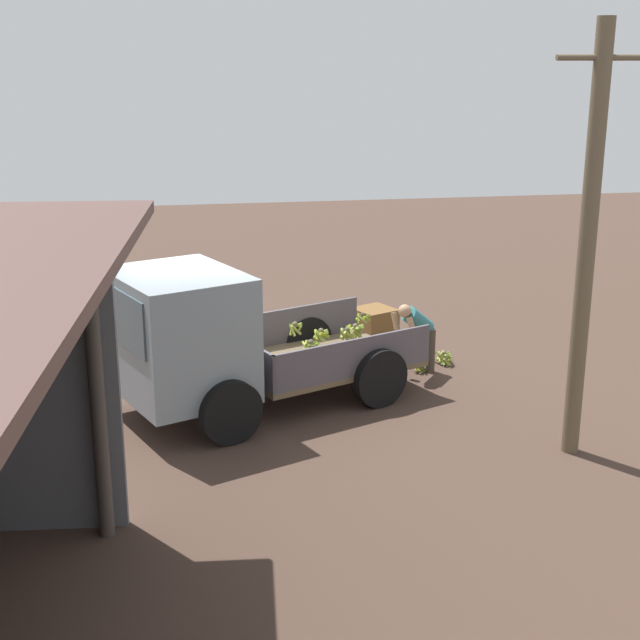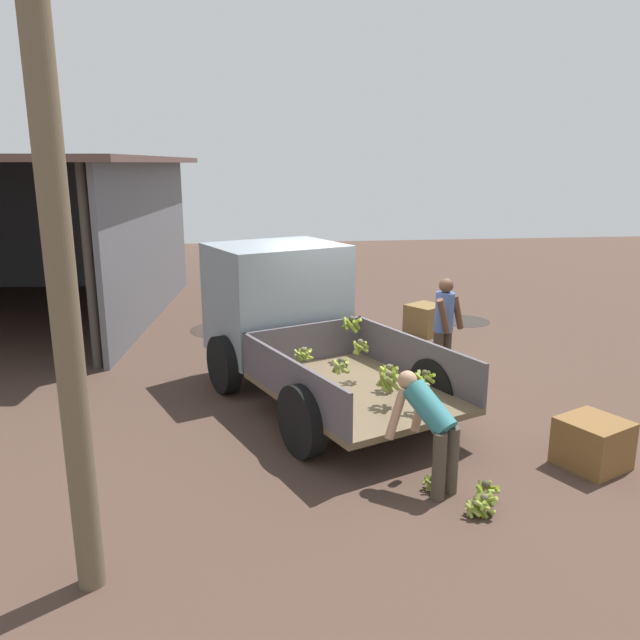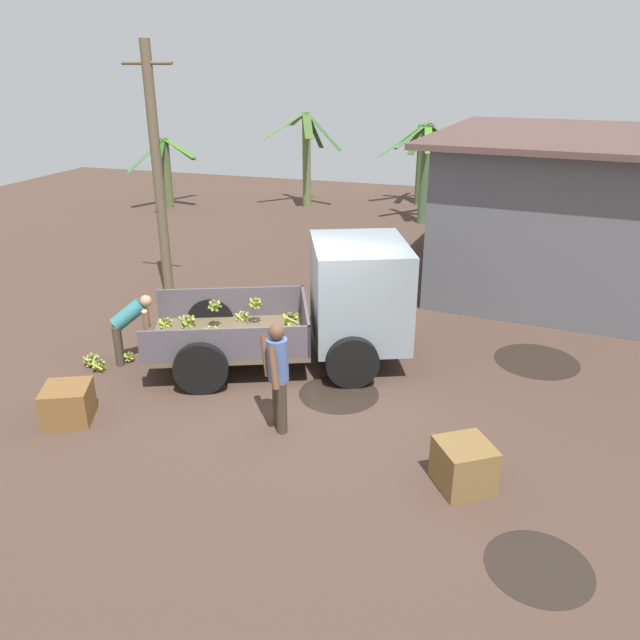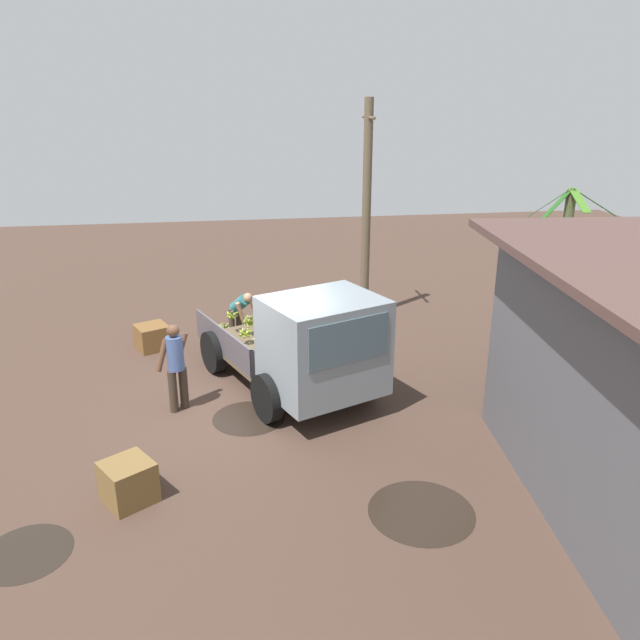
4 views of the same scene
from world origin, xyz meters
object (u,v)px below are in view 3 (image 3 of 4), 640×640
object	(u,v)px
banana_bunch_on_ground_0	(129,356)
wooden_crate_1	(464,465)
person_worker_loading	(129,324)
cargo_truck	(338,300)
utility_pole	(158,174)
person_foreground_visitor	(277,372)
wooden_crate_0	(68,404)
banana_bunch_on_ground_1	(94,359)
banana_bunch_on_ground_2	(99,364)
banana_bunch_on_ground_3	(91,360)

from	to	relation	value
banana_bunch_on_ground_0	wooden_crate_1	distance (m)	6.19
person_worker_loading	wooden_crate_1	distance (m)	6.15
cargo_truck	utility_pole	size ratio (longest dim) A/B	0.89
person_foreground_visitor	wooden_crate_0	xyz separation A→B (m)	(-3.00, -0.74, -0.63)
banana_bunch_on_ground_0	banana_bunch_on_ground_1	world-z (taller)	banana_bunch_on_ground_0
person_worker_loading	wooden_crate_1	bearing A→B (deg)	-49.84
cargo_truck	banana_bunch_on_ground_1	size ratio (longest dim) A/B	19.89
person_foreground_visitor	person_worker_loading	bearing A→B (deg)	-57.41
cargo_truck	utility_pole	xyz separation A→B (m)	(-4.53, 1.98, 1.58)
banana_bunch_on_ground_2	wooden_crate_0	distance (m)	1.57
utility_pole	banana_bunch_on_ground_2	distance (m)	4.54
banana_bunch_on_ground_0	banana_bunch_on_ground_3	size ratio (longest dim) A/B	0.81
banana_bunch_on_ground_3	wooden_crate_0	size ratio (longest dim) A/B	0.41
person_worker_loading	wooden_crate_0	world-z (taller)	person_worker_loading
utility_pole	banana_bunch_on_ground_2	world-z (taller)	utility_pole
banana_bunch_on_ground_0	banana_bunch_on_ground_2	distance (m)	0.54
banana_bunch_on_ground_0	banana_bunch_on_ground_3	world-z (taller)	banana_bunch_on_ground_3
person_worker_loading	wooden_crate_1	size ratio (longest dim) A/B	1.91
banana_bunch_on_ground_0	cargo_truck	bearing A→B (deg)	19.33
banana_bunch_on_ground_2	banana_bunch_on_ground_3	size ratio (longest dim) A/B	1.00
banana_bunch_on_ground_1	banana_bunch_on_ground_2	size ratio (longest dim) A/B	0.89
wooden_crate_0	wooden_crate_1	bearing A→B (deg)	2.09
person_foreground_visitor	banana_bunch_on_ground_0	distance (m)	3.59
banana_bunch_on_ground_1	wooden_crate_1	distance (m)	6.64
cargo_truck	banana_bunch_on_ground_2	size ratio (longest dim) A/B	17.64
utility_pole	banana_bunch_on_ground_1	world-z (taller)	utility_pole
person_foreground_visitor	banana_bunch_on_ground_3	distance (m)	3.98
cargo_truck	person_worker_loading	xyz separation A→B (m)	(-3.40, -1.18, -0.40)
utility_pole	person_worker_loading	world-z (taller)	utility_pole
wooden_crate_1	wooden_crate_0	bearing A→B (deg)	-177.91
cargo_truck	wooden_crate_0	bearing A→B (deg)	-157.83
banana_bunch_on_ground_1	wooden_crate_0	distance (m)	1.87
banana_bunch_on_ground_1	wooden_crate_1	bearing A→B (deg)	-12.78
cargo_truck	banana_bunch_on_ground_3	bearing A→B (deg)	178.81
person_worker_loading	banana_bunch_on_ground_3	xyz separation A→B (m)	(-0.58, -0.38, -0.60)
utility_pole	banana_bunch_on_ground_2	size ratio (longest dim) A/B	19.72
person_foreground_visitor	banana_bunch_on_ground_3	size ratio (longest dim) A/B	6.05
banana_bunch_on_ground_0	banana_bunch_on_ground_1	size ratio (longest dim) A/B	0.92
person_foreground_visitor	banana_bunch_on_ground_3	xyz separation A→B (m)	(-3.81, 0.85, -0.78)
banana_bunch_on_ground_3	banana_bunch_on_ground_2	bearing A→B (deg)	-25.97
banana_bunch_on_ground_1	person_worker_loading	bearing A→B (deg)	26.37
banana_bunch_on_ground_0	banana_bunch_on_ground_1	xyz separation A→B (m)	(-0.53, -0.26, -0.01)
banana_bunch_on_ground_3	wooden_crate_0	distance (m)	1.78
utility_pole	wooden_crate_1	bearing A→B (deg)	-35.04
wooden_crate_1	utility_pole	bearing A→B (deg)	144.96
cargo_truck	person_worker_loading	distance (m)	3.62
cargo_truck	wooden_crate_0	world-z (taller)	cargo_truck
person_worker_loading	banana_bunch_on_ground_2	xyz separation A→B (m)	(-0.33, -0.50, -0.59)
person_foreground_visitor	banana_bunch_on_ground_2	size ratio (longest dim) A/B	6.03
person_worker_loading	wooden_crate_0	size ratio (longest dim) A/B	1.85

